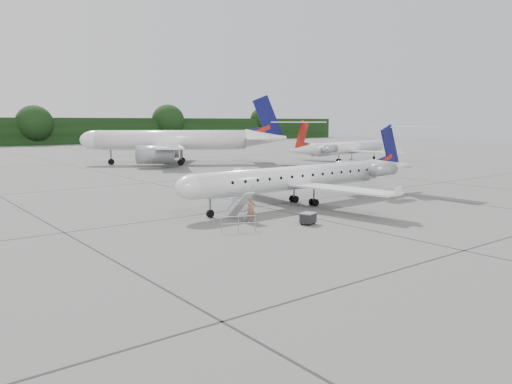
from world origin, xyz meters
TOP-DOWN VIEW (x-y plane):
  - ground at (0.00, 0.00)m, footprint 320.00×320.00m
  - main_regional_jet at (-0.55, 5.65)m, footprint 26.01×19.04m
  - airstair at (-7.86, 3.44)m, footprint 0.90×2.13m
  - passenger at (-7.83, 2.24)m, footprint 0.74×0.60m
  - safety_railing at (-10.28, 0.33)m, footprint 2.07×0.90m
  - baggage_cart at (-5.19, -0.68)m, footprint 1.20×1.08m
  - bg_narrowbody at (10.36, 47.43)m, footprint 37.72×35.04m
  - bg_regional_right at (35.80, 32.42)m, footprint 29.81×23.83m

SIDE VIEW (x-z plane):
  - ground at x=0.00m, z-range 0.00..0.00m
  - baggage_cart at x=-5.19m, z-range 0.00..0.86m
  - safety_railing at x=-10.28m, z-range 0.00..1.00m
  - passenger at x=-7.83m, z-range 0.00..1.75m
  - airstair at x=-7.86m, z-range 0.00..2.05m
  - main_regional_jet at x=-0.55m, z-range 0.00..6.55m
  - bg_regional_right at x=35.80m, z-range 0.00..7.01m
  - bg_narrowbody at x=10.36m, z-range 0.00..11.01m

